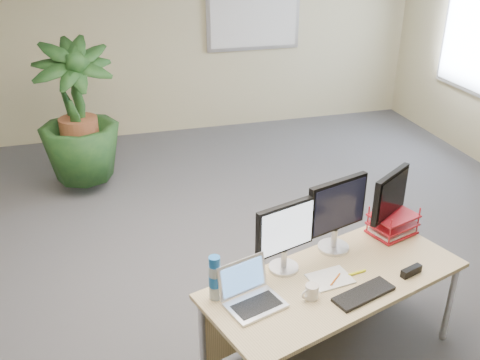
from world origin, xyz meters
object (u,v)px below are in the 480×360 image
object	(u,v)px
monitor_right	(337,210)
monitor_left	(285,233)
floor_plant	(79,125)
laptop	(250,293)
desk	(324,288)

from	to	relation	value
monitor_right	monitor_left	bearing A→B (deg)	-162.26
floor_plant	monitor_left	xyz separation A→B (m)	(1.26, -2.87, 0.18)
floor_plant	laptop	world-z (taller)	floor_plant
laptop	monitor_right	bearing A→B (deg)	28.32
monitor_left	monitor_right	xyz separation A→B (m)	(0.41, 0.13, 0.03)
monitor_right	desk	bearing A→B (deg)	-124.53
monitor_left	monitor_right	distance (m)	0.43
monitor_left	laptop	world-z (taller)	monitor_left
desk	monitor_right	xyz separation A→B (m)	(0.15, 0.22, 0.44)
desk	floor_plant	world-z (taller)	floor_plant
floor_plant	monitor_right	bearing A→B (deg)	-58.71
desk	monitor_left	xyz separation A→B (m)	(-0.26, 0.09, 0.41)
monitor_right	floor_plant	bearing A→B (deg)	121.29
floor_plant	laptop	xyz separation A→B (m)	(0.95, -3.13, -0.03)
floor_plant	desk	bearing A→B (deg)	-63.00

